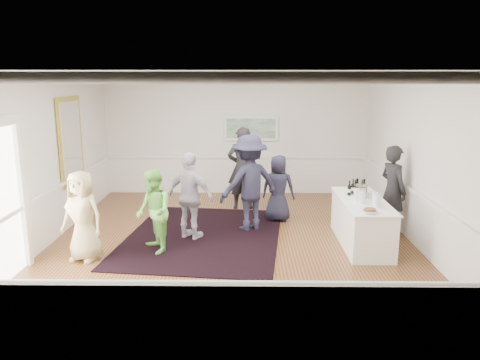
{
  "coord_description": "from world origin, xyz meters",
  "views": [
    {
      "loc": [
        0.27,
        -8.52,
        3.15
      ],
      "look_at": [
        0.16,
        0.2,
        1.2
      ],
      "focal_mm": 35.0,
      "sensor_mm": 36.0,
      "label": 1
    }
  ],
  "objects_px": {
    "ice_bucket": "(361,192)",
    "guest_navy": "(278,188)",
    "guest_tan": "(82,216)",
    "guest_dark_a": "(249,183)",
    "guest_lilac": "(191,196)",
    "guest_dark_b": "(242,168)",
    "bartender": "(393,191)",
    "serving_table": "(362,222)",
    "guest_green": "(154,211)",
    "nut_bowl": "(370,211)"
  },
  "relations": [
    {
      "from": "bartender",
      "to": "ice_bucket",
      "type": "distance_m",
      "value": 0.83
    },
    {
      "from": "serving_table",
      "to": "bartender",
      "type": "xyz_separation_m",
      "value": [
        0.73,
        0.57,
        0.47
      ]
    },
    {
      "from": "guest_tan",
      "to": "guest_green",
      "type": "bearing_deg",
      "value": 36.06
    },
    {
      "from": "ice_bucket",
      "to": "guest_navy",
      "type": "bearing_deg",
      "value": 138.92
    },
    {
      "from": "serving_table",
      "to": "guest_dark_a",
      "type": "height_order",
      "value": "guest_dark_a"
    },
    {
      "from": "guest_navy",
      "to": "ice_bucket",
      "type": "height_order",
      "value": "guest_navy"
    },
    {
      "from": "bartender",
      "to": "guest_dark_b",
      "type": "relative_size",
      "value": 0.92
    },
    {
      "from": "serving_table",
      "to": "nut_bowl",
      "type": "bearing_deg",
      "value": -95.94
    },
    {
      "from": "serving_table",
      "to": "guest_dark_a",
      "type": "bearing_deg",
      "value": 157.82
    },
    {
      "from": "guest_tan",
      "to": "guest_navy",
      "type": "distance_m",
      "value": 4.22
    },
    {
      "from": "guest_dark_a",
      "to": "guest_navy",
      "type": "height_order",
      "value": "guest_dark_a"
    },
    {
      "from": "guest_green",
      "to": "nut_bowl",
      "type": "distance_m",
      "value": 3.79
    },
    {
      "from": "guest_tan",
      "to": "guest_lilac",
      "type": "xyz_separation_m",
      "value": [
        1.73,
        1.13,
        0.07
      ]
    },
    {
      "from": "ice_bucket",
      "to": "guest_green",
      "type": "bearing_deg",
      "value": -170.55
    },
    {
      "from": "bartender",
      "to": "guest_navy",
      "type": "xyz_separation_m",
      "value": [
        -2.22,
        0.91,
        -0.18
      ]
    },
    {
      "from": "guest_navy",
      "to": "nut_bowl",
      "type": "height_order",
      "value": "guest_navy"
    },
    {
      "from": "guest_green",
      "to": "bartender",
      "type": "bearing_deg",
      "value": 75.47
    },
    {
      "from": "guest_dark_a",
      "to": "guest_dark_b",
      "type": "distance_m",
      "value": 1.59
    },
    {
      "from": "guest_dark_a",
      "to": "guest_green",
      "type": "bearing_deg",
      "value": 9.44
    },
    {
      "from": "guest_green",
      "to": "ice_bucket",
      "type": "bearing_deg",
      "value": 72.33
    },
    {
      "from": "guest_dark_a",
      "to": "guest_tan",
      "type": "bearing_deg",
      "value": 2.88
    },
    {
      "from": "guest_dark_a",
      "to": "guest_lilac",
      "type": "bearing_deg",
      "value": -0.91
    },
    {
      "from": "bartender",
      "to": "ice_bucket",
      "type": "relative_size",
      "value": 7.02
    },
    {
      "from": "guest_green",
      "to": "serving_table",
      "type": "bearing_deg",
      "value": 69.59
    },
    {
      "from": "guest_dark_b",
      "to": "nut_bowl",
      "type": "distance_m",
      "value": 3.96
    },
    {
      "from": "bartender",
      "to": "guest_dark_a",
      "type": "distance_m",
      "value": 2.87
    },
    {
      "from": "bartender",
      "to": "ice_bucket",
      "type": "bearing_deg",
      "value": 94.96
    },
    {
      "from": "bartender",
      "to": "guest_lilac",
      "type": "relative_size",
      "value": 1.06
    },
    {
      "from": "bartender",
      "to": "guest_navy",
      "type": "distance_m",
      "value": 2.4
    },
    {
      "from": "guest_tan",
      "to": "nut_bowl",
      "type": "xyz_separation_m",
      "value": [
        4.92,
        -0.0,
        0.12
      ]
    },
    {
      "from": "guest_tan",
      "to": "guest_dark_a",
      "type": "height_order",
      "value": "guest_dark_a"
    },
    {
      "from": "serving_table",
      "to": "guest_tan",
      "type": "height_order",
      "value": "guest_tan"
    },
    {
      "from": "guest_tan",
      "to": "guest_dark_a",
      "type": "xyz_separation_m",
      "value": [
        2.88,
        1.72,
        0.2
      ]
    },
    {
      "from": "serving_table",
      "to": "guest_green",
      "type": "bearing_deg",
      "value": -173.28
    },
    {
      "from": "guest_green",
      "to": "nut_bowl",
      "type": "relative_size",
      "value": 5.85
    },
    {
      "from": "guest_green",
      "to": "guest_navy",
      "type": "bearing_deg",
      "value": 102.1
    },
    {
      "from": "guest_tan",
      "to": "ice_bucket",
      "type": "relative_size",
      "value": 6.09
    },
    {
      "from": "guest_dark_b",
      "to": "guest_navy",
      "type": "distance_m",
      "value": 1.28
    },
    {
      "from": "nut_bowl",
      "to": "serving_table",
      "type": "bearing_deg",
      "value": 84.06
    },
    {
      "from": "guest_dark_b",
      "to": "nut_bowl",
      "type": "height_order",
      "value": "guest_dark_b"
    },
    {
      "from": "guest_dark_a",
      "to": "nut_bowl",
      "type": "bearing_deg",
      "value": 111.93
    },
    {
      "from": "guest_green",
      "to": "guest_dark_b",
      "type": "height_order",
      "value": "guest_dark_b"
    },
    {
      "from": "guest_green",
      "to": "nut_bowl",
      "type": "height_order",
      "value": "guest_green"
    },
    {
      "from": "guest_green",
      "to": "ice_bucket",
      "type": "distance_m",
      "value": 3.91
    },
    {
      "from": "guest_navy",
      "to": "ice_bucket",
      "type": "distance_m",
      "value": 1.98
    },
    {
      "from": "guest_dark_b",
      "to": "bartender",
      "type": "bearing_deg",
      "value": 146.09
    },
    {
      "from": "bartender",
      "to": "nut_bowl",
      "type": "xyz_separation_m",
      "value": [
        -0.82,
        -1.42,
        -0.0
      ]
    },
    {
      "from": "serving_table",
      "to": "bartender",
      "type": "bearing_deg",
      "value": 38.02
    },
    {
      "from": "ice_bucket",
      "to": "guest_lilac",
      "type": "bearing_deg",
      "value": 178.35
    },
    {
      "from": "serving_table",
      "to": "guest_navy",
      "type": "bearing_deg",
      "value": 135.12
    }
  ]
}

